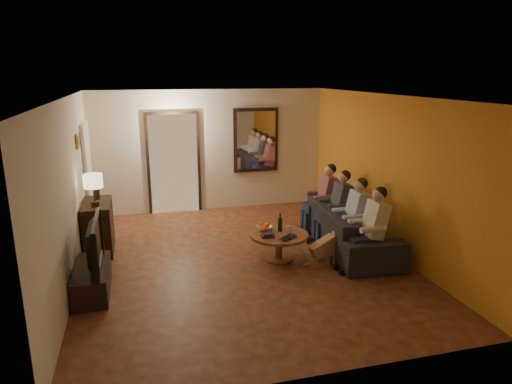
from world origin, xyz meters
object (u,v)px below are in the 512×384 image
object	(u,v)px
dresser	(98,227)
bowl	(264,228)
dog	(324,247)
coffee_table	(279,247)
sofa	(350,227)
person_b	(353,220)
table_lamp	(94,190)
tv	(89,244)
laptop	(291,238)
person_c	(337,210)
person_d	(324,201)
person_a	(371,232)
wine_bottle	(280,222)
tv_stand	(92,280)

from	to	relation	value
dresser	bowl	world-z (taller)	dresser
bowl	dog	bearing A→B (deg)	-33.93
coffee_table	dresser	bearing A→B (deg)	157.98
sofa	dog	size ratio (longest dim) A/B	4.44
coffee_table	person_b	bearing A→B (deg)	-4.11
table_lamp	tv	size ratio (longest dim) A/B	0.46
dresser	bowl	distance (m)	2.80
dresser	laptop	world-z (taller)	dresser
dog	laptop	xyz separation A→B (m)	(-0.55, 0.06, 0.18)
laptop	coffee_table	bearing A→B (deg)	71.84
person_c	dog	bearing A→B (deg)	-125.15
person_c	person_d	distance (m)	0.60
person_b	person_c	size ratio (longest dim) A/B	1.00
person_a	person_b	xyz separation A→B (m)	(0.00, 0.60, 0.00)
sofa	person_c	bearing A→B (deg)	23.48
bowl	wine_bottle	world-z (taller)	wine_bottle
person_a	bowl	size ratio (longest dim) A/B	4.63
table_lamp	sofa	xyz separation A→B (m)	(4.16, -0.71, -0.76)
table_lamp	tv	xyz separation A→B (m)	(0.00, -1.34, -0.41)
dresser	tv_stand	bearing A→B (deg)	-90.00
sofa	person_d	world-z (taller)	person_d
wine_bottle	person_a	bearing A→B (deg)	-33.49
dresser	coffee_table	distance (m)	3.05
sofa	laptop	distance (m)	1.34
tv_stand	person_d	distance (m)	4.36
sofa	coffee_table	distance (m)	1.37
tv	laptop	distance (m)	2.93
tv_stand	bowl	size ratio (longest dim) A/B	4.38
person_c	laptop	bearing A→B (deg)	-145.33
tv_stand	person_b	world-z (taller)	person_b
dog	sofa	bearing A→B (deg)	31.45
tv_stand	tv	distance (m)	0.53
table_lamp	dog	xyz separation A→B (m)	(3.47, -1.26, -0.84)
wine_bottle	dresser	bearing A→B (deg)	160.08
tv	bowl	distance (m)	2.73
sofa	table_lamp	bearing A→B (deg)	85.37
person_d	person_c	bearing A→B (deg)	-90.00
person_a	person_c	world-z (taller)	same
sofa	wine_bottle	world-z (taller)	wine_bottle
table_lamp	person_c	world-z (taller)	table_lamp
dresser	person_a	world-z (taller)	person_a
dresser	table_lamp	bearing A→B (deg)	-90.00
person_c	dog	distance (m)	1.08
tv	coffee_table	bearing A→B (deg)	-81.50
person_a	laptop	distance (m)	1.22
bowl	coffee_table	bearing A→B (deg)	-50.71
table_lamp	dresser	bearing A→B (deg)	90.00
laptop	tv_stand	bearing A→B (deg)	144.96
tv	sofa	size ratio (longest dim) A/B	0.47
table_lamp	sofa	world-z (taller)	table_lamp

